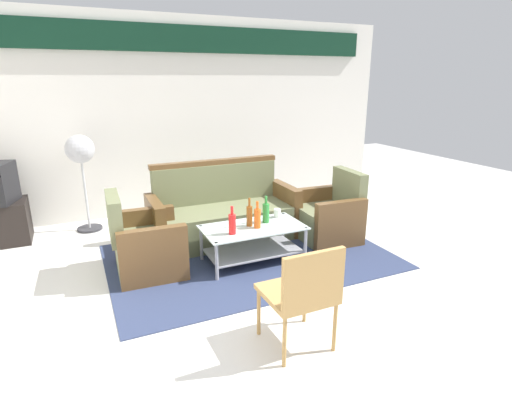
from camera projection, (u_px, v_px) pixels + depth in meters
ground_plane at (284, 294)px, 3.84m from camera, size 14.00×14.00×0.00m
wall_back at (189, 111)px, 6.05m from camera, size 6.52×0.19×2.80m
rug at (250, 257)px, 4.64m from camera, size 3.07×2.05×0.01m
couch at (223, 215)px, 5.06m from camera, size 1.80×0.75×0.96m
armchair_left at (146, 246)px, 4.21m from camera, size 0.73×0.79×0.85m
armchair_right at (329, 217)px, 5.09m from camera, size 0.73×0.79×0.85m
coffee_table at (253, 239)px, 4.45m from camera, size 1.10×0.60×0.40m
bottle_brown at (249, 215)px, 4.40m from camera, size 0.07×0.07×0.32m
bottle_red at (232, 224)px, 4.17m from camera, size 0.07×0.07×0.30m
bottle_green at (266, 212)px, 4.51m from camera, size 0.07×0.07×0.30m
bottle_orange at (257, 218)px, 4.35m from camera, size 0.07×0.07×0.30m
cup at (277, 213)px, 4.70m from camera, size 0.08×0.08×0.10m
pedestal_fan at (81, 155)px, 5.18m from camera, size 0.36×0.36×1.27m
wicker_chair at (303, 290)px, 2.92m from camera, size 0.48×0.48×0.84m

